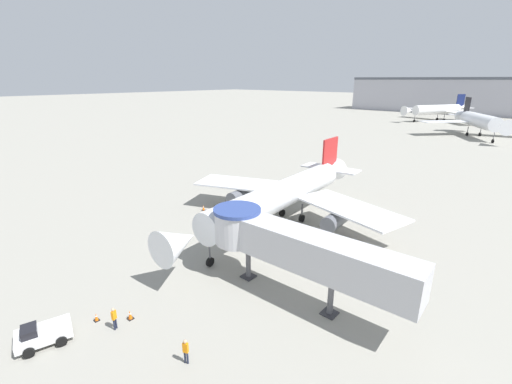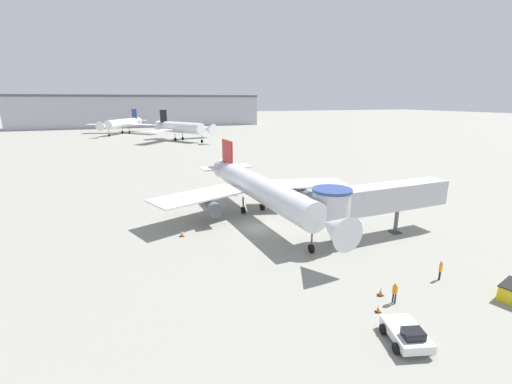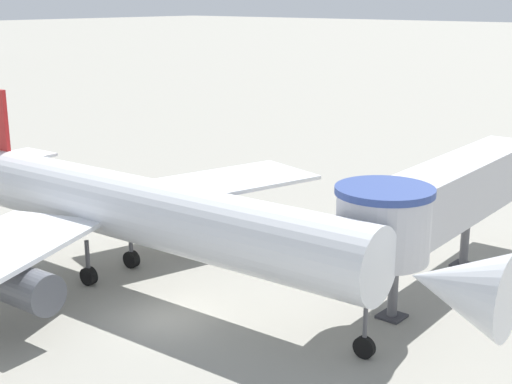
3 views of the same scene
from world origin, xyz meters
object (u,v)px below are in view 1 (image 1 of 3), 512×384
traffic_cone_apron_front (96,317)px  background_jet_black_tail (479,121)px  jet_bridge (289,244)px  traffic_cone_near_nose (130,315)px  traffic_cone_port_wing (203,208)px  pushback_tug_white (42,334)px  background_jet_navy_tail (438,110)px  ground_crew_wing_walker (186,350)px  main_airplane (283,195)px  ground_crew_marshaller (114,317)px

traffic_cone_apron_front → background_jet_black_tail: 113.88m
background_jet_black_tail → jet_bridge: bearing=-118.8°
traffic_cone_near_nose → traffic_cone_port_wing: traffic_cone_port_wing is taller
pushback_tug_white → background_jet_navy_tail: background_jet_navy_tail is taller
ground_crew_wing_walker → traffic_cone_port_wing: bearing=-65.4°
pushback_tug_white → jet_bridge: bearing=74.8°
ground_crew_wing_walker → traffic_cone_apron_front: bearing=-9.6°
jet_bridge → traffic_cone_apron_front: bearing=-128.2°
background_jet_navy_tail → background_jet_black_tail: background_jet_black_tail is taller
pushback_tug_white → background_jet_black_tail: (4.59, 117.01, 4.24)m
jet_bridge → pushback_tug_white: jet_bridge is taller
pushback_tug_white → ground_crew_wing_walker: bearing=46.9°
jet_bridge → traffic_cone_near_nose: size_ratio=24.64×
jet_bridge → background_jet_navy_tail: (-25.02, 138.30, 0.14)m
traffic_cone_apron_front → main_airplane: bearing=90.9°
main_airplane → ground_crew_wing_walker: (8.43, -20.84, -2.76)m
main_airplane → jet_bridge: (8.88, -11.03, 0.77)m
background_jet_black_tail → background_jet_navy_tail: bearing=88.3°
traffic_cone_apron_front → ground_crew_wing_walker: size_ratio=0.35×
jet_bridge → ground_crew_wing_walker: bearing=-94.8°
traffic_cone_near_nose → ground_crew_marshaller: ground_crew_marshaller is taller
jet_bridge → ground_crew_wing_walker: jet_bridge is taller
ground_crew_marshaller → background_jet_black_tail: background_jet_black_tail is taller
main_airplane → background_jet_black_tail: background_jet_black_tail is taller
pushback_tug_white → ground_crew_marshaller: 4.51m
traffic_cone_near_nose → background_jet_navy_tail: size_ratio=0.02×
traffic_cone_port_wing → ground_crew_wing_walker: bearing=-42.6°
traffic_cone_apron_front → ground_crew_marshaller: bearing=14.5°
main_airplane → traffic_cone_near_nose: 21.37m
jet_bridge → traffic_cone_near_nose: jet_bridge is taller
ground_crew_marshaller → ground_crew_wing_walker: ground_crew_wing_walker is taller
traffic_cone_near_nose → background_jet_black_tail: background_jet_black_tail is taller
ground_crew_marshaller → background_jet_black_tail: 113.32m
traffic_cone_apron_front → traffic_cone_port_wing: traffic_cone_port_wing is taller
background_jet_black_tail → traffic_cone_apron_front: bearing=-123.3°
jet_bridge → ground_crew_marshaller: jet_bridge is taller
main_airplane → background_jet_navy_tail: background_jet_navy_tail is taller
traffic_cone_port_wing → ground_crew_wing_walker: ground_crew_wing_walker is taller
traffic_cone_apron_front → ground_crew_marshaller: (1.88, 0.49, 0.71)m
ground_crew_marshaller → main_airplane: bearing=-17.5°
main_airplane → traffic_cone_apron_front: bearing=-92.9°
traffic_cone_apron_front → background_jet_black_tail: (4.03, 113.72, 4.60)m
main_airplane → traffic_cone_port_wing: size_ratio=42.30×
pushback_tug_white → ground_crew_marshaller: (2.44, 3.78, 0.34)m
traffic_cone_near_nose → ground_crew_wing_walker: ground_crew_wing_walker is taller
pushback_tug_white → traffic_cone_port_wing: 25.12m
main_airplane → traffic_cone_apron_front: (0.37, -22.72, -3.48)m
pushback_tug_white → traffic_cone_near_nose: bearing=81.9°
pushback_tug_white → traffic_cone_port_wing: (-10.53, 22.80, -0.29)m
background_jet_navy_tail → ground_crew_marshaller: bearing=-53.4°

